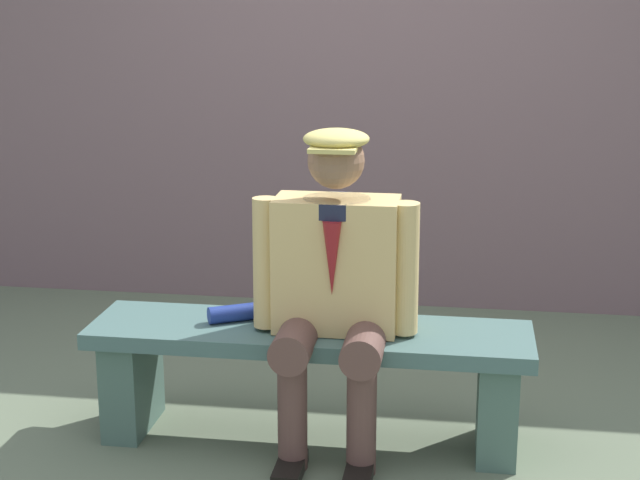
# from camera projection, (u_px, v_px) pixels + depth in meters

# --- Properties ---
(ground_plane) EXTENTS (30.00, 30.00, 0.00)m
(ground_plane) POSITION_uv_depth(u_px,v_px,m) (310.00, 438.00, 3.87)
(ground_plane) COLOR #5E6B53
(bench) EXTENTS (1.71, 0.43, 0.47)m
(bench) POSITION_uv_depth(u_px,v_px,m) (309.00, 363.00, 3.79)
(bench) COLOR #44645F
(bench) RESTS_ON ground
(seated_man) EXTENTS (0.63, 0.56, 1.24)m
(seated_man) POSITION_uv_depth(u_px,v_px,m) (334.00, 280.00, 3.63)
(seated_man) COLOR #D5B571
(seated_man) RESTS_ON ground
(rolled_magazine) EXTENTS (0.28, 0.19, 0.07)m
(rolled_magazine) POSITION_uv_depth(u_px,v_px,m) (243.00, 312.00, 3.83)
(rolled_magazine) COLOR navy
(rolled_magazine) RESTS_ON bench
(stadium_wall) EXTENTS (12.00, 0.24, 2.22)m
(stadium_wall) POSITION_uv_depth(u_px,v_px,m) (363.00, 105.00, 5.39)
(stadium_wall) COLOR #70585C
(stadium_wall) RESTS_ON ground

